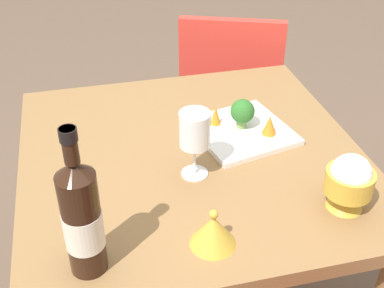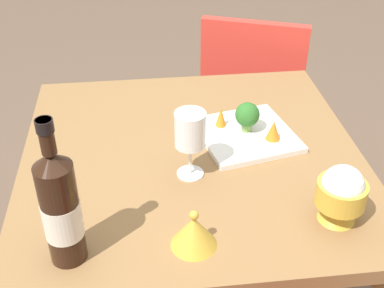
% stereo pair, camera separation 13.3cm
% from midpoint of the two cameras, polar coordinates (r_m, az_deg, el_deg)
% --- Properties ---
extents(dining_table, '(0.90, 0.90, 0.73)m').
position_cam_midpoint_polar(dining_table, '(1.40, 2.73, -3.97)').
color(dining_table, olive).
rests_on(dining_table, ground_plane).
extents(chair_by_wall, '(0.52, 0.52, 0.85)m').
position_cam_midpoint_polar(chair_by_wall, '(2.10, 8.72, 5.97)').
color(chair_by_wall, red).
rests_on(chair_by_wall, ground_plane).
extents(wine_bottle, '(0.08, 0.08, 0.33)m').
position_cam_midpoint_polar(wine_bottle, '(0.99, -10.96, -7.29)').
color(wine_bottle, black).
rests_on(wine_bottle, dining_table).
extents(wine_glass, '(0.08, 0.08, 0.18)m').
position_cam_midpoint_polar(wine_glass, '(1.20, 2.97, 1.35)').
color(wine_glass, white).
rests_on(wine_glass, dining_table).
extents(rice_bowl, '(0.11, 0.11, 0.14)m').
position_cam_midpoint_polar(rice_bowl, '(1.17, 19.70, -5.40)').
color(rice_bowl, gold).
rests_on(rice_bowl, dining_table).
extents(rice_bowl_lid, '(0.10, 0.10, 0.09)m').
position_cam_midpoint_polar(rice_bowl_lid, '(1.07, 3.84, -9.98)').
color(rice_bowl_lid, gold).
rests_on(rice_bowl_lid, dining_table).
extents(serving_plate, '(0.30, 0.30, 0.02)m').
position_cam_midpoint_polar(serving_plate, '(1.42, 8.80, 0.94)').
color(serving_plate, white).
rests_on(serving_plate, dining_table).
extents(broccoli_floret, '(0.07, 0.07, 0.09)m').
position_cam_midpoint_polar(broccoli_floret, '(1.40, 8.99, 3.15)').
color(broccoli_floret, '#729E4C').
rests_on(broccoli_floret, serving_plate).
extents(carrot_garnish_left, '(0.04, 0.04, 0.06)m').
position_cam_midpoint_polar(carrot_garnish_left, '(1.39, 11.93, 1.45)').
color(carrot_garnish_left, orange).
rests_on(carrot_garnish_left, serving_plate).
extents(carrot_garnish_right, '(0.03, 0.03, 0.06)m').
position_cam_midpoint_polar(carrot_garnish_right, '(1.42, 5.96, 3.00)').
color(carrot_garnish_right, orange).
rests_on(carrot_garnish_right, serving_plate).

